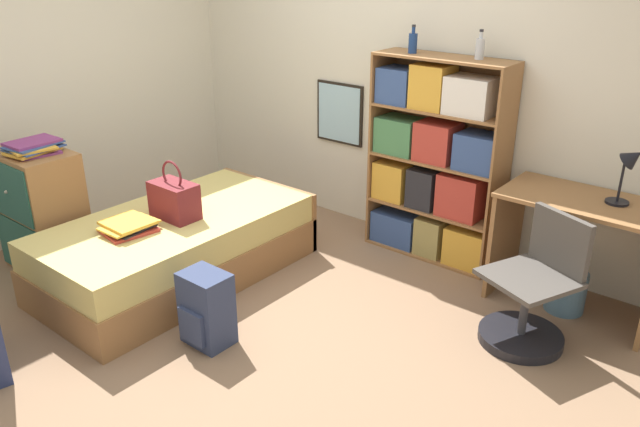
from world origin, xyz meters
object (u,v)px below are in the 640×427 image
object	(u,v)px
bottle_green	(413,42)
desk_lamp	(630,166)
backpack	(206,309)
desk_chair	(530,304)
handbag	(174,199)
bottle_brown	(480,48)
bookcase	(434,165)
bed	(179,246)
waste_bin	(566,291)
book_stack_on_bed	(128,226)
dresser	(41,211)
magazine_pile_on_dresser	(33,147)
desk	(580,236)

from	to	relation	value
bottle_green	desk_lamp	distance (m)	1.67
backpack	desk_chair	bearing A→B (deg)	40.16
handbag	bottle_brown	xyz separation A→B (m)	(1.43, 1.53, 0.98)
bookcase	desk_chair	distance (m)	1.34
bed	waste_bin	xyz separation A→B (m)	(2.32, 1.31, -0.10)
bookcase	backpack	xyz separation A→B (m)	(-0.41, -1.90, -0.49)
book_stack_on_bed	desk_lamp	bearing A→B (deg)	34.75
handbag	backpack	xyz separation A→B (m)	(0.77, -0.41, -0.38)
dresser	magazine_pile_on_dresser	world-z (taller)	magazine_pile_on_dresser
backpack	waste_bin	bearing A→B (deg)	48.62
handbag	desk_lamp	distance (m)	2.92
book_stack_on_bed	desk	bearing A→B (deg)	36.17
bottle_green	bottle_brown	world-z (taller)	same
bottle_green	bottle_brown	bearing A→B (deg)	6.35
desk_chair	magazine_pile_on_dresser	bearing A→B (deg)	-156.48
desk_lamp	desk_chair	distance (m)	1.01
book_stack_on_bed	bottle_brown	size ratio (longest dim) A/B	1.85
book_stack_on_bed	dresser	xyz separation A→B (m)	(-0.84, -0.17, -0.06)
bottle_green	desk_chair	size ratio (longest dim) A/B	0.25
desk_chair	desk	bearing A→B (deg)	82.92
handbag	bookcase	bearing A→B (deg)	51.67
bed	desk	xyz separation A→B (m)	(2.34, 1.36, 0.28)
book_stack_on_bed	desk	world-z (taller)	desk
bottle_green	dresser	bearing A→B (deg)	-132.72
handbag	book_stack_on_bed	xyz separation A→B (m)	(-0.05, -0.35, -0.10)
bottle_brown	desk_lamp	xyz separation A→B (m)	(1.08, -0.10, -0.57)
desk	backpack	distance (m)	2.39
bed	bottle_brown	world-z (taller)	bottle_brown
book_stack_on_bed	desk_chair	distance (m)	2.60
bed	handbag	distance (m)	0.38
bed	book_stack_on_bed	bearing A→B (deg)	-94.94
bed	desk_chair	distance (m)	2.41
desk_chair	waste_bin	distance (m)	0.51
desk	backpack	size ratio (longest dim) A/B	2.19
backpack	dresser	bearing A→B (deg)	-176.60
bed	dresser	size ratio (longest dim) A/B	2.14
dresser	bottle_green	world-z (taller)	bottle_green
magazine_pile_on_dresser	book_stack_on_bed	bearing A→B (deg)	11.64
book_stack_on_bed	backpack	world-z (taller)	book_stack_on_bed
desk_lamp	waste_bin	distance (m)	0.91
book_stack_on_bed	dresser	size ratio (longest dim) A/B	0.40
magazine_pile_on_dresser	bookcase	size ratio (longest dim) A/B	0.25
handbag	magazine_pile_on_dresser	size ratio (longest dim) A/B	1.10
bottle_brown	backpack	bearing A→B (deg)	-108.86
dresser	desk_chair	bearing A→B (deg)	23.22
book_stack_on_bed	waste_bin	world-z (taller)	book_stack_on_bed
magazine_pile_on_dresser	dresser	bearing A→B (deg)	-176.83
desk_lamp	waste_bin	xyz separation A→B (m)	(-0.21, -0.10, -0.88)
desk	desk_lamp	distance (m)	0.54
bookcase	bottle_brown	xyz separation A→B (m)	(0.25, 0.04, 0.87)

